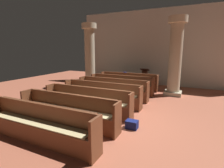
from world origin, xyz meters
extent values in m
plane|color=#AD5B42|center=(0.00, 0.00, 0.00)|extent=(19.20, 19.20, 0.00)
cube|color=beige|center=(0.00, 6.08, 2.25)|extent=(10.00, 0.16, 4.50)
cube|color=brown|center=(-1.16, 4.17, 0.44)|extent=(3.12, 0.38, 0.05)
cube|color=brown|center=(-1.16, 4.34, 0.67)|extent=(3.12, 0.04, 0.41)
cube|color=brown|center=(-1.16, 4.39, 0.87)|extent=(2.99, 0.06, 0.02)
cube|color=brown|center=(-2.75, 4.17, 0.44)|extent=(0.06, 0.44, 0.88)
cube|color=brown|center=(0.43, 4.17, 0.44)|extent=(0.06, 0.44, 0.88)
cube|color=brown|center=(-1.16, 4.00, 0.22)|extent=(3.12, 0.03, 0.40)
cube|color=#D1BC84|center=(-1.16, 4.15, 0.48)|extent=(2.87, 0.32, 0.03)
cube|color=brown|center=(-1.16, 3.14, 0.44)|extent=(3.12, 0.38, 0.05)
cube|color=brown|center=(-1.16, 3.31, 0.67)|extent=(3.12, 0.04, 0.41)
cube|color=brown|center=(-1.16, 3.35, 0.87)|extent=(2.99, 0.06, 0.02)
cube|color=brown|center=(-2.75, 3.14, 0.44)|extent=(0.06, 0.44, 0.88)
cube|color=brown|center=(0.43, 3.14, 0.44)|extent=(0.06, 0.44, 0.88)
cube|color=brown|center=(-1.16, 2.96, 0.22)|extent=(3.12, 0.03, 0.40)
cube|color=#D1BC84|center=(-1.16, 3.12, 0.48)|extent=(2.87, 0.32, 0.03)
cube|color=brown|center=(-1.16, 2.11, 0.44)|extent=(3.12, 0.38, 0.05)
cube|color=brown|center=(-1.16, 2.27, 0.67)|extent=(3.12, 0.04, 0.41)
cube|color=brown|center=(-1.16, 2.32, 0.87)|extent=(2.99, 0.06, 0.02)
cube|color=brown|center=(-2.75, 2.11, 0.44)|extent=(0.06, 0.44, 0.88)
cube|color=brown|center=(0.43, 2.11, 0.44)|extent=(0.06, 0.44, 0.88)
cube|color=brown|center=(-1.16, 1.93, 0.22)|extent=(3.12, 0.03, 0.40)
cube|color=#D1BC84|center=(-1.16, 2.09, 0.48)|extent=(2.87, 0.32, 0.03)
cube|color=brown|center=(-1.16, 1.08, 0.44)|extent=(3.12, 0.38, 0.05)
cube|color=brown|center=(-1.16, 1.24, 0.67)|extent=(3.12, 0.04, 0.41)
cube|color=brown|center=(-1.16, 1.29, 0.87)|extent=(2.99, 0.06, 0.02)
cube|color=brown|center=(-2.75, 1.08, 0.44)|extent=(0.06, 0.44, 0.88)
cube|color=brown|center=(0.43, 1.08, 0.44)|extent=(0.06, 0.44, 0.88)
cube|color=brown|center=(-1.16, 0.90, 0.22)|extent=(3.12, 0.03, 0.40)
cube|color=#D1BC84|center=(-1.16, 1.06, 0.48)|extent=(2.87, 0.32, 0.03)
cube|color=brown|center=(-1.16, 0.04, 0.44)|extent=(3.12, 0.38, 0.05)
cube|color=brown|center=(-1.16, 0.21, 0.67)|extent=(3.12, 0.04, 0.41)
cube|color=brown|center=(-1.16, 0.26, 0.87)|extent=(2.99, 0.06, 0.02)
cube|color=brown|center=(-2.75, 0.04, 0.44)|extent=(0.06, 0.44, 0.88)
cube|color=brown|center=(0.43, 0.04, 0.44)|extent=(0.06, 0.44, 0.88)
cube|color=brown|center=(-1.16, -0.13, 0.22)|extent=(3.12, 0.03, 0.40)
cube|color=#D1BC84|center=(-1.16, 0.02, 0.48)|extent=(2.87, 0.32, 0.03)
cube|color=brown|center=(-1.16, -0.99, 0.44)|extent=(3.12, 0.38, 0.05)
cube|color=brown|center=(-1.16, -0.82, 0.67)|extent=(3.12, 0.04, 0.41)
cube|color=brown|center=(-1.16, -0.77, 0.87)|extent=(2.99, 0.06, 0.02)
cube|color=brown|center=(-2.75, -0.99, 0.44)|extent=(0.06, 0.44, 0.88)
cube|color=brown|center=(0.43, -0.99, 0.44)|extent=(0.06, 0.44, 0.88)
cube|color=brown|center=(-1.16, -1.16, 0.22)|extent=(3.12, 0.03, 0.40)
cube|color=#D1BC84|center=(-1.16, -1.01, 0.48)|extent=(2.87, 0.32, 0.03)
cube|color=brown|center=(-1.16, -2.02, 0.44)|extent=(3.12, 0.38, 0.05)
cube|color=brown|center=(-1.16, -1.85, 0.67)|extent=(3.12, 0.04, 0.41)
cube|color=brown|center=(-1.16, -1.81, 0.87)|extent=(2.99, 0.06, 0.02)
cube|color=brown|center=(0.43, -2.02, 0.44)|extent=(0.06, 0.44, 0.88)
cube|color=brown|center=(-1.16, -2.20, 0.22)|extent=(3.12, 0.03, 0.40)
cube|color=#D1BC84|center=(-1.16, -2.04, 0.48)|extent=(2.87, 0.32, 0.03)
cube|color=tan|center=(1.24, 3.89, 0.09)|extent=(0.79, 0.79, 0.18)
cylinder|color=#BCB293|center=(1.24, 3.89, 1.75)|extent=(0.58, 0.58, 3.14)
cylinder|color=beige|center=(1.24, 3.89, 3.47)|extent=(0.84, 0.84, 0.30)
cube|color=tan|center=(-3.51, 3.98, 0.09)|extent=(0.79, 0.79, 0.18)
cylinder|color=#BCB293|center=(-3.51, 3.98, 1.75)|extent=(0.58, 0.58, 3.14)
cylinder|color=beige|center=(-3.51, 3.98, 3.47)|extent=(0.84, 0.84, 0.30)
cube|color=#492215|center=(-0.50, 5.15, 0.03)|extent=(0.45, 0.45, 0.06)
cube|color=#562819|center=(-0.50, 5.15, 0.47)|extent=(0.28, 0.28, 0.95)
cube|color=#5B2A1A|center=(-0.50, 5.15, 1.01)|extent=(0.48, 0.35, 0.15)
cube|color=navy|center=(-1.44, 4.38, 0.89)|extent=(0.14, 0.19, 0.03)
cube|color=navy|center=(0.62, -0.41, 0.11)|extent=(0.32, 0.25, 0.23)
camera|label=1|loc=(2.02, -4.64, 2.14)|focal=27.44mm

